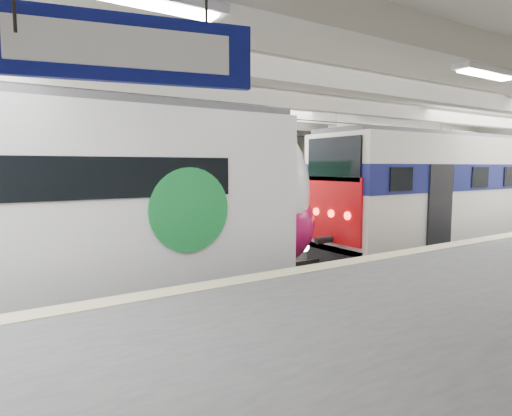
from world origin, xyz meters
TOP-DOWN VIEW (x-y plane):
  - station_hall at (0.00, -1.74)m, footprint 36.00×24.00m
  - modern_emu at (-6.12, -0.00)m, footprint 15.05×3.10m
  - older_rer at (8.89, 0.00)m, footprint 13.84×3.05m
  - far_train at (-4.38, 5.50)m, footprint 15.36×3.65m
  - wayfinding_sign at (-6.53, -6.87)m, footprint 2.00×0.54m

SIDE VIEW (x-z plane):
  - modern_emu at x=-6.12m, z-range -0.04..4.75m
  - older_rer at x=8.89m, z-range 0.11..4.66m
  - far_train at x=-4.38m, z-range 0.08..4.90m
  - station_hall at x=0.00m, z-range 0.37..6.12m
  - wayfinding_sign at x=-6.53m, z-range 3.58..4.83m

